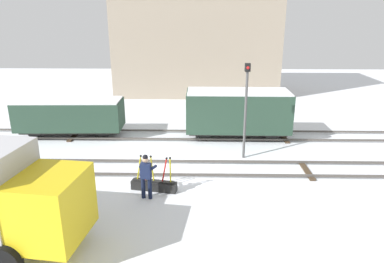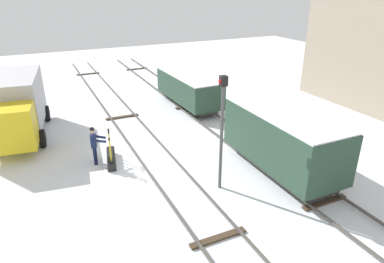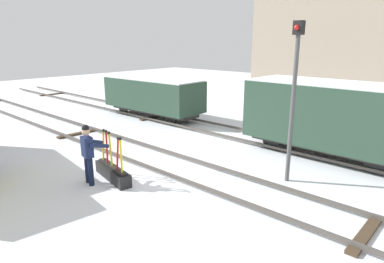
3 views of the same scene
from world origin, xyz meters
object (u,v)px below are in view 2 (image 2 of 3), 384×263
at_px(switch_lever_frame, 111,157).
at_px(rail_worker, 94,143).
at_px(delivery_truck, 17,105).
at_px(freight_car_near_switch, 282,139).
at_px(freight_car_back_track, 189,88).
at_px(signal_post, 222,124).

relative_size(switch_lever_frame, rail_worker, 1.05).
relative_size(switch_lever_frame, delivery_truck, 0.28).
distance_m(freight_car_near_switch, freight_car_back_track, 9.25).
xyz_separation_m(freight_car_near_switch, freight_car_back_track, (-9.24, 0.00, -0.27)).
bearing_deg(freight_car_near_switch, delivery_truck, -130.75).
xyz_separation_m(delivery_truck, freight_car_near_switch, (8.65, 9.88, -0.23)).
height_order(signal_post, freight_car_near_switch, signal_post).
height_order(rail_worker, freight_car_near_switch, freight_car_near_switch).
xyz_separation_m(rail_worker, freight_car_back_track, (-5.20, 6.94, 0.25)).
xyz_separation_m(rail_worker, delivery_truck, (-4.61, -2.93, 0.74)).
distance_m(rail_worker, signal_post, 5.96).
bearing_deg(freight_car_near_switch, switch_lever_frame, -120.89).
bearing_deg(rail_worker, freight_car_near_switch, 70.85).
distance_m(delivery_truck, freight_car_back_track, 9.91).
distance_m(switch_lever_frame, rail_worker, 0.98).
bearing_deg(freight_car_near_switch, rail_worker, -119.75).
height_order(rail_worker, signal_post, signal_post).
bearing_deg(rail_worker, switch_lever_frame, 84.08).
bearing_deg(rail_worker, delivery_truck, -136.46).
relative_size(delivery_truck, freight_car_near_switch, 1.18).
height_order(switch_lever_frame, delivery_truck, delivery_truck).
height_order(rail_worker, freight_car_back_track, freight_car_back_track).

